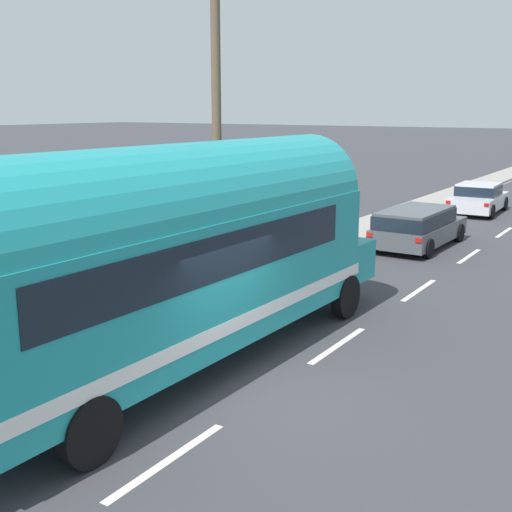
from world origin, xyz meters
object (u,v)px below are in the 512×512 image
object	(u,v)px
painted_bus	(164,251)
utility_pole	(217,120)
car_second	(478,197)
car_lead	(417,225)

from	to	relation	value
painted_bus	utility_pole	bearing A→B (deg)	117.01
utility_pole	car_second	distance (m)	17.33
painted_bus	car_second	distance (m)	21.95
utility_pole	car_second	bearing A→B (deg)	81.83
painted_bus	car_lead	world-z (taller)	painted_bus
painted_bus	car_second	world-z (taller)	painted_bus
utility_pole	painted_bus	distance (m)	6.14
painted_bus	car_lead	size ratio (longest dim) A/B	2.59
utility_pole	car_lead	distance (m)	9.12
painted_bus	car_second	bearing A→B (deg)	90.55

